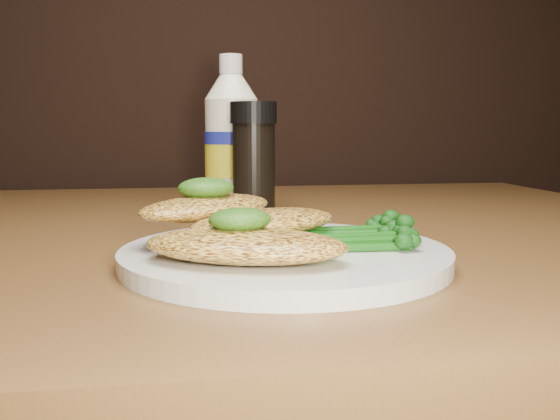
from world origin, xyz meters
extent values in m
cylinder|color=silver|center=(0.10, 0.85, 0.76)|extent=(0.24, 0.24, 0.01)
ellipsoid|color=#EBB64A|center=(0.07, 0.81, 0.77)|extent=(0.15, 0.12, 0.02)
ellipsoid|color=#EBB64A|center=(0.09, 0.86, 0.78)|extent=(0.14, 0.11, 0.02)
ellipsoid|color=#EBB64A|center=(0.04, 0.89, 0.79)|extent=(0.13, 0.13, 0.02)
ellipsoid|color=black|center=(0.06, 0.82, 0.79)|extent=(0.05, 0.05, 0.02)
ellipsoid|color=black|center=(0.04, 0.89, 0.80)|extent=(0.06, 0.05, 0.02)
camera|label=1|loc=(0.02, 0.41, 0.85)|focal=39.51mm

